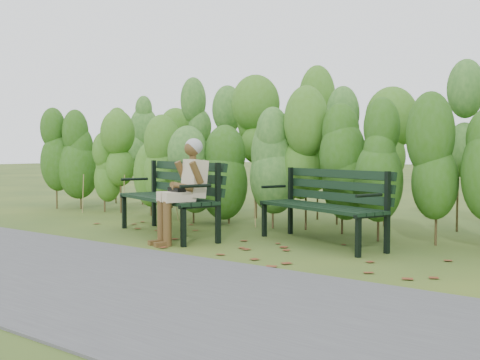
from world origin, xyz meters
The scene contains 7 objects.
ground centered at (0.00, 0.00, 0.00)m, with size 80.00×80.00×0.00m, color #304A1F.
footpath centered at (0.00, -2.20, 0.01)m, with size 60.00×2.50×0.01m, color #474749.
hedge_band centered at (0.00, 1.86, 1.26)m, with size 11.04×1.67×2.42m.
leaf_litter centered at (0.10, -0.16, 0.00)m, with size 5.44×2.28×0.01m.
bench_left centered at (-0.93, 0.12, 0.58)m, with size 2.05×1.28×0.98m.
bench_right centered at (1.05, 0.68, 0.53)m, with size 1.89×1.18×0.90m.
seated_woman centered at (-0.34, -0.31, 0.74)m, with size 0.54×0.74×1.27m.
Camera 1 is at (4.23, -5.33, 1.12)m, focal length 42.00 mm.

